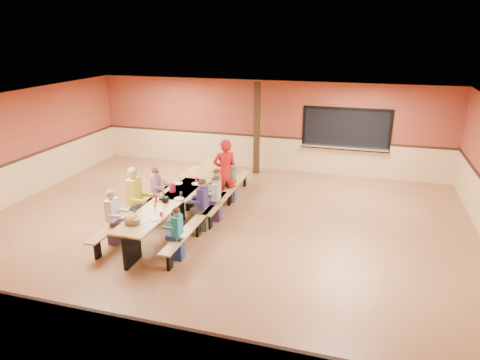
% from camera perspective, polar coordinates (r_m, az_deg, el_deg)
% --- Properties ---
extents(ground, '(12.00, 12.00, 0.00)m').
position_cam_1_polar(ground, '(10.42, -2.76, -6.46)').
color(ground, brown).
rests_on(ground, ground).
extents(room_envelope, '(12.04, 10.04, 3.02)m').
position_cam_1_polar(room_envelope, '(10.14, -2.82, -2.94)').
color(room_envelope, brown).
rests_on(room_envelope, ground).
extents(kitchen_pass_through, '(2.78, 0.28, 1.38)m').
position_cam_1_polar(kitchen_pass_through, '(14.15, 13.95, 6.35)').
color(kitchen_pass_through, black).
rests_on(kitchen_pass_through, ground).
extents(structural_post, '(0.18, 0.18, 3.00)m').
position_cam_1_polar(structural_post, '(13.99, 2.25, 6.81)').
color(structural_post, black).
rests_on(structural_post, ground).
extents(cafeteria_table_main, '(1.91, 3.70, 0.74)m').
position_cam_1_polar(cafeteria_table_main, '(10.20, -9.97, -4.09)').
color(cafeteria_table_main, '#B18646').
rests_on(cafeteria_table_main, ground).
extents(cafeteria_table_second, '(1.91, 3.70, 0.74)m').
position_cam_1_polar(cafeteria_table_second, '(11.84, -5.22, -0.51)').
color(cafeteria_table_second, '#B18646').
rests_on(cafeteria_table_second, ground).
extents(seated_child_white_left, '(0.39, 0.32, 1.26)m').
position_cam_1_polar(seated_child_white_left, '(9.84, -16.60, -4.85)').
color(seated_child_white_left, white).
rests_on(seated_child_white_left, ground).
extents(seated_adult_yellow, '(0.49, 0.40, 1.47)m').
position_cam_1_polar(seated_adult_yellow, '(10.56, -13.89, -2.33)').
color(seated_adult_yellow, gold).
rests_on(seated_adult_yellow, ground).
extents(seated_child_grey_left, '(0.34, 0.28, 1.15)m').
position_cam_1_polar(seated_child_grey_left, '(11.50, -11.16, -1.17)').
color(seated_child_grey_left, '#B9B9B9').
rests_on(seated_child_grey_left, ground).
extents(seated_child_teal_right, '(0.34, 0.28, 1.15)m').
position_cam_1_polar(seated_child_teal_right, '(8.93, -8.32, -7.15)').
color(seated_child_teal_right, teal).
rests_on(seated_child_teal_right, ground).
extents(seated_child_navy_right, '(0.40, 0.33, 1.27)m').
position_cam_1_polar(seated_child_navy_right, '(10.11, -4.99, -3.39)').
color(seated_child_navy_right, navy).
rests_on(seated_child_navy_right, ground).
extents(seated_child_char_right, '(0.37, 0.30, 1.21)m').
position_cam_1_polar(seated_child_char_right, '(11.00, -3.10, -1.60)').
color(seated_child_char_right, '#50525A').
rests_on(seated_child_char_right, ground).
extents(seated_child_purple_sec, '(0.35, 0.29, 1.18)m').
position_cam_1_polar(seated_child_purple_sec, '(11.27, -11.06, -1.50)').
color(seated_child_purple_sec, '#8A537F').
rests_on(seated_child_purple_sec, ground).
extents(seated_child_green_sec, '(0.33, 0.27, 1.14)m').
position_cam_1_polar(seated_child_green_sec, '(11.80, -1.04, -0.29)').
color(seated_child_green_sec, '#367A5D').
rests_on(seated_child_green_sec, ground).
extents(seated_child_tan_sec, '(0.35, 0.29, 1.17)m').
position_cam_1_polar(seated_child_tan_sec, '(10.61, -3.18, -2.53)').
color(seated_child_tan_sec, '#AEA98D').
rests_on(seated_child_tan_sec, ground).
extents(standing_woman, '(0.79, 0.70, 1.81)m').
position_cam_1_polar(standing_woman, '(11.62, -2.00, 1.13)').
color(standing_woman, red).
rests_on(standing_woman, ground).
extents(punch_pitcher, '(0.16, 0.16, 0.22)m').
position_cam_1_polar(punch_pitcher, '(10.70, -9.01, -1.02)').
color(punch_pitcher, red).
rests_on(punch_pitcher, cafeteria_table_main).
extents(chip_bowl, '(0.32, 0.32, 0.15)m').
position_cam_1_polar(chip_bowl, '(9.16, -14.23, -5.20)').
color(chip_bowl, orange).
rests_on(chip_bowl, cafeteria_table_main).
extents(napkin_dispenser, '(0.10, 0.14, 0.13)m').
position_cam_1_polar(napkin_dispenser, '(10.09, -9.91, -2.62)').
color(napkin_dispenser, black).
rests_on(napkin_dispenser, cafeteria_table_main).
extents(condiment_mustard, '(0.06, 0.06, 0.17)m').
position_cam_1_polar(condiment_mustard, '(9.89, -11.33, -3.05)').
color(condiment_mustard, yellow).
rests_on(condiment_mustard, cafeteria_table_main).
extents(condiment_ketchup, '(0.06, 0.06, 0.17)m').
position_cam_1_polar(condiment_ketchup, '(10.18, -11.12, -2.38)').
color(condiment_ketchup, '#B2140F').
rests_on(condiment_ketchup, cafeteria_table_main).
extents(table_paddle, '(0.16, 0.16, 0.56)m').
position_cam_1_polar(table_paddle, '(10.23, -10.20, -1.89)').
color(table_paddle, black).
rests_on(table_paddle, cafeteria_table_main).
extents(place_settings, '(0.65, 3.30, 0.11)m').
position_cam_1_polar(place_settings, '(10.10, -10.05, -2.68)').
color(place_settings, beige).
rests_on(place_settings, cafeteria_table_main).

